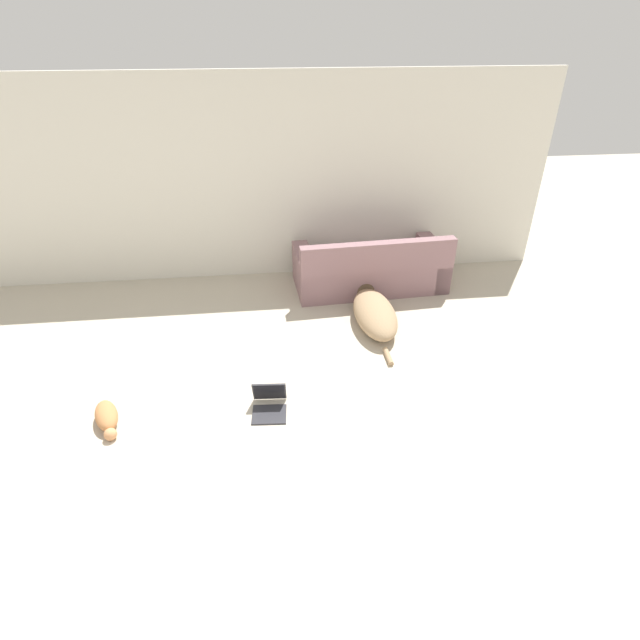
# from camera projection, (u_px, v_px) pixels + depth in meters

# --- Properties ---
(ground_plane) EXTENTS (20.00, 20.00, 0.00)m
(ground_plane) POSITION_uv_depth(u_px,v_px,m) (273.00, 549.00, 3.34)
(ground_plane) COLOR #BCB29E
(wall_back) EXTENTS (7.54, 0.06, 2.53)m
(wall_back) POSITION_uv_depth(u_px,v_px,m) (256.00, 181.00, 6.23)
(wall_back) COLOR silver
(wall_back) RESTS_ON ground_plane
(couch) EXTENTS (1.95, 0.98, 0.75)m
(couch) POSITION_uv_depth(u_px,v_px,m) (370.00, 270.00, 6.41)
(couch) COLOR gray
(couch) RESTS_ON ground_plane
(dog) EXTENTS (0.47, 1.57, 0.29)m
(dog) POSITION_uv_depth(u_px,v_px,m) (373.00, 310.00, 5.74)
(dog) COLOR #A38460
(dog) RESTS_ON ground_plane
(cat) EXTENTS (0.31, 0.56, 0.16)m
(cat) POSITION_uv_depth(u_px,v_px,m) (107.00, 417.00, 4.32)
(cat) COLOR #BC7A47
(cat) RESTS_ON ground_plane
(laptop_open) EXTENTS (0.33, 0.37, 0.25)m
(laptop_open) POSITION_uv_depth(u_px,v_px,m) (269.00, 401.00, 4.49)
(laptop_open) COLOR #2D2D33
(laptop_open) RESTS_ON ground_plane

